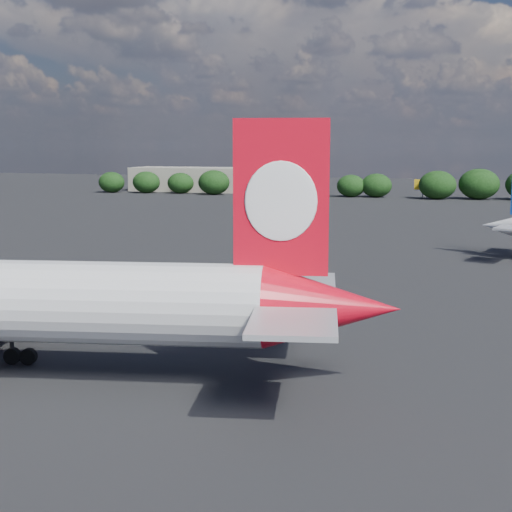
% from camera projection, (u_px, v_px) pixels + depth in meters
% --- Properties ---
extents(ground, '(500.00, 500.00, 0.00)m').
position_uv_depth(ground, '(254.00, 257.00, 98.79)').
color(ground, black).
rests_on(ground, ground).
extents(terminal_building, '(42.00, 16.00, 8.00)m').
position_uv_depth(terminal_building, '(194.00, 179.00, 242.13)').
color(terminal_building, gray).
rests_on(terminal_building, ground).
extents(highway_sign, '(6.00, 0.30, 4.50)m').
position_uv_depth(highway_sign, '(319.00, 187.00, 212.79)').
color(highway_sign, '#166F21').
rests_on(highway_sign, ground).
extents(billboard_yellow, '(5.00, 0.30, 5.50)m').
position_uv_depth(billboard_yellow, '(423.00, 185.00, 209.09)').
color(billboard_yellow, gold).
rests_on(billboard_yellow, ground).
extents(horizon_treeline, '(200.67, 15.59, 8.82)m').
position_uv_depth(horizon_treeline, '(414.00, 186.00, 208.03)').
color(horizon_treeline, black).
rests_on(horizon_treeline, ground).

